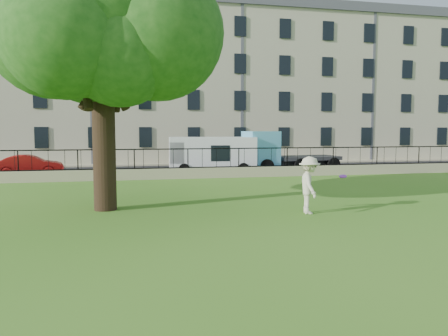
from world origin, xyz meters
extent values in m
plane|color=#3B741B|center=(0.00, 0.00, 0.00)|extent=(120.00, 120.00, 0.00)
cube|color=tan|center=(0.00, 12.00, 0.30)|extent=(50.00, 0.40, 0.60)
cube|color=black|center=(0.00, 12.00, 0.63)|extent=(50.00, 0.05, 0.06)
cube|color=black|center=(0.00, 12.00, 1.70)|extent=(50.00, 0.05, 0.06)
cube|color=black|center=(0.00, 16.70, 0.01)|extent=(60.00, 9.00, 0.01)
cube|color=tan|center=(0.00, 21.90, 0.06)|extent=(60.00, 1.40, 0.12)
cube|color=#AFA98B|center=(0.00, 27.60, 6.50)|extent=(56.00, 10.00, 13.00)
cube|color=#4C4C54|center=(0.00, 27.60, 13.40)|extent=(56.40, 10.40, 0.80)
cylinder|color=black|center=(-4.15, 2.86, 2.12)|extent=(0.77, 0.77, 4.23)
sphere|color=#1D4F15|center=(-4.15, 2.86, 6.62)|extent=(5.89, 5.89, 5.89)
sphere|color=#1D4F15|center=(-2.35, 2.06, 5.92)|extent=(4.42, 4.42, 4.42)
sphere|color=#1D4F15|center=(-5.75, 3.66, 6.22)|extent=(4.77, 4.77, 4.77)
imported|color=beige|center=(2.50, 0.70, 0.95)|extent=(0.92, 1.34, 1.90)
cylinder|color=purple|center=(4.00, 1.25, 1.16)|extent=(0.29, 0.29, 0.12)
imported|color=red|center=(-9.13, 15.40, 0.64)|extent=(3.98, 1.70, 1.28)
cube|color=silver|center=(2.00, 15.07, 1.16)|extent=(5.65, 2.55, 2.31)
cube|color=#61B8E3|center=(7.53, 15.40, 1.34)|extent=(6.57, 2.82, 2.68)
camera|label=1|loc=(-3.37, -12.69, 2.78)|focal=35.00mm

